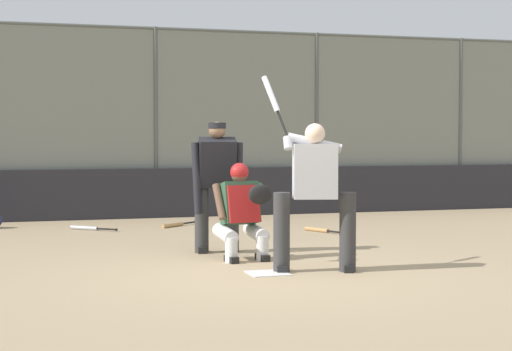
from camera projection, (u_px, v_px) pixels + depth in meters
The scene contains 11 objects.
ground_plane at pixel (268, 274), 9.52m from camera, with size 160.00×160.00×0.00m, color tan.
home_plate_marker at pixel (268, 273), 9.52m from camera, with size 0.43×0.43×0.01m, color white.
backstop_fence at pixel (156, 118), 16.06m from camera, with size 19.45×0.08×3.58m.
padding_wall at pixel (157, 193), 16.03m from camera, with size 18.99×0.18×0.92m, color #28282D.
bleachers_beyond at pixel (117, 179), 18.75m from camera, with size 13.56×3.05×1.80m.
batter_at_plate at pixel (314, 191), 9.63m from camera, with size 0.93×0.82×2.24m.
catcher_behind_plate at pixel (242, 210), 10.56m from camera, with size 0.66×0.77×1.20m.
umpire_home at pixel (217, 183), 11.18m from camera, with size 0.69×0.48×1.72m.
spare_bat_near_backstop at pixel (175, 225), 14.44m from camera, with size 0.72×0.62×0.07m.
spare_bat_by_padding at pixel (320, 230), 13.63m from camera, with size 0.40×0.82×0.07m.
spare_bat_third_base_side at pixel (88, 228), 13.91m from camera, with size 0.70×0.63×0.07m.
Camera 1 is at (2.88, 9.01, 1.54)m, focal length 60.00 mm.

